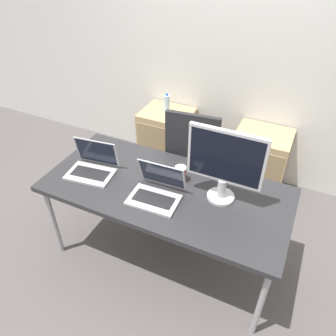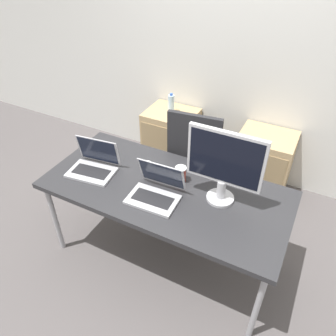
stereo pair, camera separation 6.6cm
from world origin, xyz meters
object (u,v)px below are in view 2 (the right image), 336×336
(water_bottle, at_px, (171,104))
(coffee_cup_white, at_px, (147,168))
(cabinet_left, at_px, (171,139))
(monitor, at_px, (224,165))
(office_chair, at_px, (197,171))
(cabinet_right, at_px, (262,164))
(laptop_left, at_px, (94,165))
(coffee_cup_brown, at_px, (181,174))
(laptop_right, at_px, (156,191))

(water_bottle, relative_size, coffee_cup_white, 2.43)
(cabinet_left, bearing_deg, monitor, -49.57)
(office_chair, xyz_separation_m, cabinet_right, (0.50, 0.49, -0.08))
(cabinet_right, bearing_deg, monitor, -94.27)
(office_chair, relative_size, water_bottle, 5.26)
(cabinet_left, xyz_separation_m, water_bottle, (0.00, 0.00, 0.43))
(laptop_left, xyz_separation_m, coffee_cup_brown, (0.64, 0.19, 0.01))
(water_bottle, relative_size, coffee_cup_brown, 1.71)
(office_chair, bearing_deg, laptop_right, -89.41)
(coffee_cup_brown, bearing_deg, coffee_cup_white, -174.47)
(cabinet_left, relative_size, monitor, 1.24)
(water_bottle, bearing_deg, monitor, -49.62)
(cabinet_left, bearing_deg, laptop_right, -67.42)
(water_bottle, relative_size, laptop_left, 0.56)
(office_chair, distance_m, cabinet_right, 0.70)
(office_chair, bearing_deg, monitor, -55.86)
(cabinet_right, height_order, monitor, monitor)
(laptop_left, distance_m, coffee_cup_white, 0.41)
(coffee_cup_white, height_order, coffee_cup_brown, coffee_cup_brown)
(cabinet_left, xyz_separation_m, cabinet_right, (1.02, 0.00, 0.00))
(office_chair, distance_m, water_bottle, 0.80)
(laptop_right, height_order, coffee_cup_brown, laptop_right)
(cabinet_left, height_order, laptop_right, laptop_right)
(water_bottle, distance_m, coffee_cup_brown, 1.21)
(office_chair, distance_m, coffee_cup_brown, 0.68)
(office_chair, distance_m, monitor, 0.96)
(office_chair, height_order, laptop_right, office_chair)
(office_chair, height_order, monitor, monitor)
(cabinet_right, bearing_deg, laptop_left, -130.37)
(office_chair, relative_size, laptop_left, 2.95)
(coffee_cup_white, bearing_deg, water_bottle, 107.52)
(laptop_left, xyz_separation_m, coffee_cup_white, (0.37, 0.16, -0.01))
(water_bottle, bearing_deg, laptop_right, -67.46)
(laptop_right, distance_m, coffee_cup_brown, 0.24)
(laptop_left, bearing_deg, coffee_cup_white, 23.76)
(water_bottle, height_order, monitor, monitor)
(laptop_left, relative_size, coffee_cup_white, 4.32)
(cabinet_right, height_order, coffee_cup_white, coffee_cup_white)
(coffee_cup_white, relative_size, coffee_cup_brown, 0.70)
(office_chair, xyz_separation_m, coffee_cup_white, (-0.18, -0.58, 0.37))
(office_chair, height_order, cabinet_right, office_chair)
(water_bottle, relative_size, laptop_right, 0.59)
(laptop_right, relative_size, coffee_cup_brown, 2.91)
(laptop_left, distance_m, monitor, 1.01)
(office_chair, distance_m, laptop_left, 1.00)
(laptop_right, bearing_deg, cabinet_left, 112.58)
(office_chair, relative_size, cabinet_right, 1.63)
(cabinet_right, relative_size, laptop_right, 1.89)
(monitor, bearing_deg, coffee_cup_brown, 170.80)
(water_bottle, bearing_deg, office_chair, -43.22)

